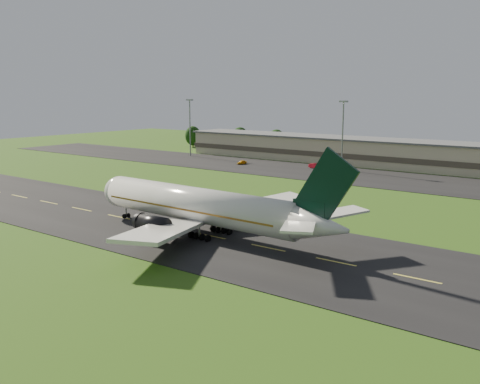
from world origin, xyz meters
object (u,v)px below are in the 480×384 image
Objects in this scene: service_vehicle_c at (338,172)px; light_mast_centre at (343,127)px; terminal at (369,152)px; service_vehicle_b at (315,166)px; service_vehicle_a at (242,162)px; light_mast_west at (190,121)px; airliner at (200,206)px.

light_mast_centre is at bearing 140.40° from service_vehicle_c.
service_vehicle_b is at bearing -117.22° from terminal.
terminal reaches higher than service_vehicle_c.
light_mast_centre reaches higher than service_vehicle_a.
service_vehicle_a is (28.69, -7.28, -12.01)m from light_mast_west.
light_mast_west reaches higher than service_vehicle_c.
service_vehicle_a is (-32.71, -23.46, -3.26)m from terminal.
light_mast_centre is at bearing -60.58° from service_vehicle_b.
terminal is 31.54× the size of service_vehicle_b.
service_vehicle_c is (3.60, -9.55, -11.93)m from light_mast_centre.
service_vehicle_c is at bearing -69.34° from light_mast_centre.
service_vehicle_a is at bearing 123.83° from airliner.
light_mast_west is at bearing -158.81° from service_vehicle_c.
terminal is 64.10m from light_mast_west.
light_mast_centre is (-1.40, -16.18, 8.75)m from terminal.
light_mast_centre is 14.30m from service_vehicle_b.
service_vehicle_b is 13.85m from service_vehicle_c.
light_mast_west is (-61.40, -16.18, 8.75)m from terminal.
light_mast_west reaches higher than service_vehicle_b.
airliner is 11.15× the size of service_vehicle_b.
service_vehicle_a is 34.98m from service_vehicle_c.
airliner is 81.79m from light_mast_centre.
light_mast_west is 31.94m from service_vehicle_a.
light_mast_centre is at bearing 101.95° from airliner.
terminal is at bearing 85.05° from light_mast_centre.
service_vehicle_b is at bearing -167.90° from light_mast_centre.
terminal is at bearing 99.39° from airliner.
terminal is 20.32m from service_vehicle_b.
terminal is 28.54× the size of service_vehicle_c.
service_vehicle_c is at bearing -0.56° from service_vehicle_a.
light_mast_centre reaches higher than terminal.
service_vehicle_a is at bearing -14.23° from light_mast_west.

